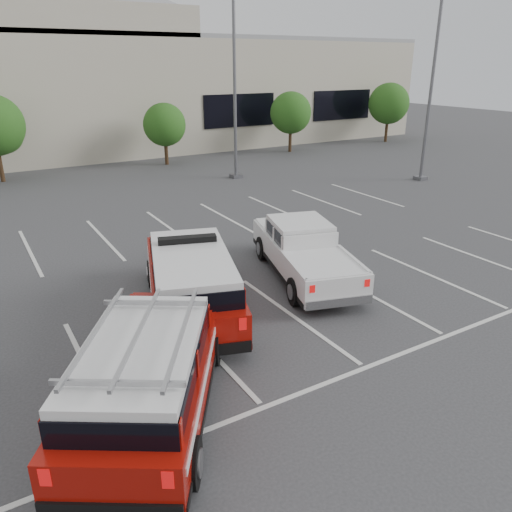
{
  "coord_description": "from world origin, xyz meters",
  "views": [
    {
      "loc": [
        -7.02,
        -9.78,
        6.44
      ],
      "look_at": [
        0.06,
        2.08,
        1.05
      ],
      "focal_mm": 35.0,
      "sensor_mm": 36.0,
      "label": 1
    }
  ],
  "objects": [
    {
      "name": "white_pickup",
      "position": [
        1.84,
        2.08,
        0.69
      ],
      "size": [
        3.49,
        5.95,
        1.73
      ],
      "rotation": [
        0.0,
        0.0,
        -0.29
      ],
      "color": "silver",
      "rests_on": "ground"
    },
    {
      "name": "stall_markings",
      "position": [
        0.0,
        4.5,
        0.01
      ],
      "size": [
        23.0,
        15.0,
        0.01
      ],
      "primitive_type": "cube",
      "color": "silver",
      "rests_on": "ground"
    },
    {
      "name": "tree_mid_right",
      "position": [
        5.09,
        22.05,
        2.5
      ],
      "size": [
        2.77,
        2.77,
        3.99
      ],
      "color": "#3F2B19",
      "rests_on": "ground"
    },
    {
      "name": "fire_chief_suv",
      "position": [
        -2.26,
        1.6,
        0.84
      ],
      "size": [
        3.81,
        6.2,
        2.05
      ],
      "rotation": [
        0.0,
        0.0,
        -0.31
      ],
      "color": "#8D0D06",
      "rests_on": "ground"
    },
    {
      "name": "convention_building",
      "position": [
        0.18,
        31.86,
        4.72
      ],
      "size": [
        60.0,
        16.99,
        13.2
      ],
      "color": "#B5AD99",
      "rests_on": "ground"
    },
    {
      "name": "ladder_suv",
      "position": [
        -4.69,
        -1.96,
        0.86
      ],
      "size": [
        4.73,
        5.76,
        2.15
      ],
      "rotation": [
        0.0,
        0.0,
        -0.56
      ],
      "color": "#8D0D06",
      "rests_on": "ground"
    },
    {
      "name": "tree_far_right",
      "position": [
        25.09,
        22.05,
        3.04
      ],
      "size": [
        3.37,
        3.37,
        4.85
      ],
      "color": "#3F2B19",
      "rests_on": "ground"
    },
    {
      "name": "light_pole_right",
      "position": [
        16.0,
        10.0,
        5.19
      ],
      "size": [
        0.9,
        0.6,
        10.24
      ],
      "color": "#59595E",
      "rests_on": "ground"
    },
    {
      "name": "ground",
      "position": [
        0.0,
        0.0,
        0.0
      ],
      "size": [
        120.0,
        120.0,
        0.0
      ],
      "primitive_type": "plane",
      "color": "#353538",
      "rests_on": "ground"
    },
    {
      "name": "tree_right",
      "position": [
        15.09,
        22.05,
        2.77
      ],
      "size": [
        3.07,
        3.07,
        4.42
      ],
      "color": "#3F2B19",
      "rests_on": "ground"
    },
    {
      "name": "light_pole_mid",
      "position": [
        7.0,
        16.0,
        5.19
      ],
      "size": [
        0.9,
        0.6,
        10.24
      ],
      "color": "#59595E",
      "rests_on": "ground"
    }
  ]
}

